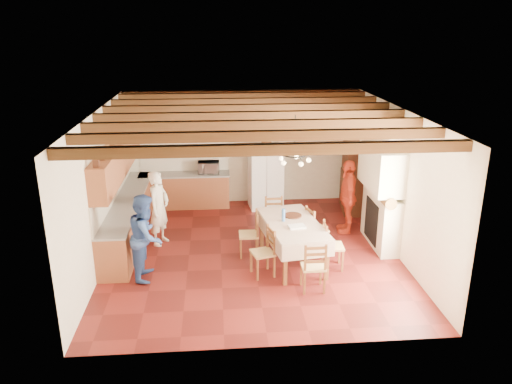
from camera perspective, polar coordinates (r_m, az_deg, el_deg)
The scene contains 31 objects.
floor at distance 10.63m, azimuth -0.41°, elevation -6.98°, with size 6.00×6.50×0.02m, color #521512.
ceiling at distance 9.71m, azimuth -0.45°, elevation 9.29°, with size 6.00×6.50×0.02m, color white.
wall_back at distance 13.20m, azimuth -1.50°, elevation 5.15°, with size 6.00×0.02×3.00m, color #ECE1C5.
wall_front at distance 7.05m, azimuth 1.60°, elevation -7.42°, with size 6.00×0.02×3.00m, color #ECE1C5.
wall_left at distance 10.30m, azimuth -17.37°, elevation 0.32°, with size 0.02×6.50×3.00m, color #ECE1C5.
wall_right at distance 10.71m, azimuth 15.85°, elevation 1.17°, with size 0.02×6.50×3.00m, color #ECE1C5.
ceiling_beams at distance 9.72m, azimuth -0.45°, elevation 8.71°, with size 6.00×6.30×0.16m, color #3C1F0E, non-canonical shape.
lower_cabinets_left at distance 11.56m, azimuth -14.30°, elevation -3.02°, with size 0.60×4.30×0.86m, color brown.
lower_cabinets_back at distance 13.20m, azimuth -8.12°, elevation 0.14°, with size 2.30×0.60×0.86m, color brown.
countertop_left at distance 11.41m, azimuth -14.48°, elevation -0.92°, with size 0.62×4.30×0.04m, color slate.
countertop_back at distance 13.07m, azimuth -8.21°, elevation 2.01°, with size 2.34×0.62×0.04m, color slate.
backsplash_left at distance 11.36m, azimuth -16.03°, elevation 0.56°, with size 0.03×4.30×0.60m, color silver.
backsplash_back at distance 13.25m, azimuth -8.21°, elevation 3.69°, with size 2.30×0.03×0.60m, color silver.
upper_cabinets at distance 11.15m, azimuth -15.52°, elevation 3.76°, with size 0.35×4.20×0.70m, color brown.
fireplace at distance 10.82m, azimuth 14.01°, elevation 0.95°, with size 0.56×1.60×2.80m, color beige, non-canonical shape.
wall_picture at distance 13.27m, azimuth 5.23°, elevation 6.70°, with size 0.34×0.03×0.42m, color black.
refrigerator at distance 12.92m, azimuth 1.09°, elevation 1.78°, with size 0.83×0.68×1.66m, color white.
hutch at distance 12.89m, azimuth 11.06°, elevation 2.61°, with size 0.51×1.21×2.19m, color #3A1C12, non-canonical shape.
dining_table at distance 9.95m, azimuth 4.19°, elevation -3.94°, with size 1.29×2.10×0.86m.
chandelier at distance 9.48m, azimuth 4.40°, elevation 4.31°, with size 0.47×0.47×0.03m, color black.
chair_left_near at distance 9.54m, azimuth 0.76°, elevation -6.87°, with size 0.42×0.40×0.96m, color brown, non-canonical shape.
chair_left_far at distance 10.33m, azimuth -0.83°, elevation -4.78°, with size 0.42×0.40×0.96m, color brown, non-canonical shape.
chair_right_near at distance 9.93m, azimuth 8.79°, elevation -6.03°, with size 0.42×0.40×0.96m, color brown, non-canonical shape.
chair_right_far at distance 10.66m, azimuth 6.95°, elevation -4.16°, with size 0.42×0.40×0.96m, color brown, non-canonical shape.
chair_end_near at distance 9.10m, azimuth 6.55°, elevation -8.34°, with size 0.42×0.40×0.96m, color brown, non-canonical shape.
chair_end_far at distance 11.07m, azimuth 2.10°, elevation -3.14°, with size 0.42×0.40×0.96m, color brown, non-canonical shape.
person_man at distance 10.95m, azimuth -11.03°, elevation -1.81°, with size 0.60×0.39×1.65m, color white.
person_woman_blue at distance 9.57m, azimuth -12.45°, elevation -4.99°, with size 0.80×0.63×1.65m, color #33529A.
person_woman_red at distance 11.55m, azimuth 10.42°, elevation -0.50°, with size 1.00×0.42×1.71m, color red.
microwave at distance 12.99m, azimuth -5.42°, elevation 2.81°, with size 0.55×0.37×0.30m, color silver.
fridge_vase at distance 12.67m, azimuth 1.19°, elevation 6.00°, with size 0.27×0.27×0.29m, color #3A1C12.
Camera 1 is at (-0.72, -9.54, 4.62)m, focal length 35.00 mm.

